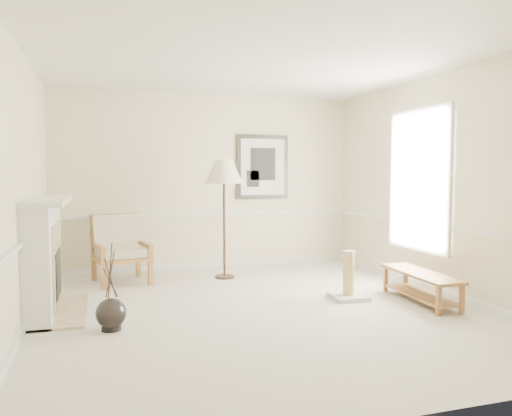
{
  "coord_description": "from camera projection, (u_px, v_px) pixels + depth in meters",
  "views": [
    {
      "loc": [
        -1.72,
        -5.46,
        1.59
      ],
      "look_at": [
        0.21,
        0.7,
        1.14
      ],
      "focal_mm": 35.0,
      "sensor_mm": 36.0,
      "label": 1
    }
  ],
  "objects": [
    {
      "name": "floor_lamp",
      "position": [
        224.0,
        175.0,
        7.5
      ],
      "size": [
        0.74,
        0.74,
        1.8
      ],
      "rotation": [
        0.0,
        0.0,
        -0.4
      ],
      "color": "black",
      "rests_on": "ground"
    },
    {
      "name": "bench",
      "position": [
        421.0,
        282.0,
        6.17
      ],
      "size": [
        0.46,
        1.32,
        0.37
      ],
      "rotation": [
        0.0,
        0.0,
        -0.05
      ],
      "color": "olive",
      "rests_on": "ground"
    },
    {
      "name": "ground",
      "position": [
        257.0,
        310.0,
        5.82
      ],
      "size": [
        5.5,
        5.5,
        0.0
      ],
      "primitive_type": "plane",
      "color": "silver",
      "rests_on": "ground"
    },
    {
      "name": "fireplace",
      "position": [
        44.0,
        257.0,
        5.66
      ],
      "size": [
        0.64,
        1.64,
        1.31
      ],
      "color": "white",
      "rests_on": "ground"
    },
    {
      "name": "armchair",
      "position": [
        120.0,
        246.0,
        7.31
      ],
      "size": [
        0.89,
        0.93,
        0.99
      ],
      "rotation": [
        0.0,
        0.0,
        0.2
      ],
      "color": "olive",
      "rests_on": "ground"
    },
    {
      "name": "floor_vase",
      "position": [
        111.0,
        314.0,
        5.05
      ],
      "size": [
        0.31,
        0.31,
        0.9
      ],
      "rotation": [
        0.0,
        0.0,
        0.29
      ],
      "color": "black",
      "rests_on": "ground"
    },
    {
      "name": "scratching_post",
      "position": [
        348.0,
        284.0,
        6.32
      ],
      "size": [
        0.47,
        0.47,
        0.62
      ],
      "rotation": [
        0.0,
        0.0,
        -0.08
      ],
      "color": "silver",
      "rests_on": "ground"
    },
    {
      "name": "room",
      "position": [
        266.0,
        150.0,
        5.81
      ],
      "size": [
        5.04,
        5.54,
        2.92
      ],
      "color": "beige",
      "rests_on": "ground"
    }
  ]
}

